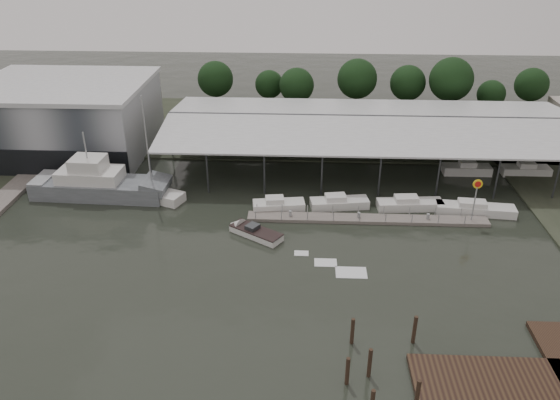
{
  "coord_description": "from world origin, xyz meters",
  "views": [
    {
      "loc": [
        7.41,
        -46.12,
        31.33
      ],
      "look_at": [
        4.79,
        9.91,
        2.5
      ],
      "focal_mm": 35.0,
      "sensor_mm": 36.0,
      "label": 1
    }
  ],
  "objects_px": {
    "shell_fuel_sign": "(476,193)",
    "grey_trawler": "(100,184)",
    "white_sailboat": "(149,193)",
    "speedboat_underway": "(252,231)"
  },
  "relations": [
    {
      "from": "grey_trawler",
      "to": "speedboat_underway",
      "type": "height_order",
      "value": "grey_trawler"
    },
    {
      "from": "shell_fuel_sign",
      "to": "speedboat_underway",
      "type": "bearing_deg",
      "value": -171.43
    },
    {
      "from": "white_sailboat",
      "to": "speedboat_underway",
      "type": "xyz_separation_m",
      "value": [
        13.9,
        -8.57,
        -0.26
      ]
    },
    {
      "from": "grey_trawler",
      "to": "speedboat_underway",
      "type": "xyz_separation_m",
      "value": [
        20.07,
        -8.77,
        -1.19
      ]
    },
    {
      "from": "grey_trawler",
      "to": "white_sailboat",
      "type": "xyz_separation_m",
      "value": [
        6.17,
        -0.2,
        -0.92
      ]
    },
    {
      "from": "speedboat_underway",
      "to": "shell_fuel_sign",
      "type": "bearing_deg",
      "value": -138.01
    },
    {
      "from": "shell_fuel_sign",
      "to": "grey_trawler",
      "type": "xyz_separation_m",
      "value": [
        -45.23,
        4.98,
        -2.35
      ]
    },
    {
      "from": "shell_fuel_sign",
      "to": "white_sailboat",
      "type": "xyz_separation_m",
      "value": [
        -39.06,
        4.78,
        -3.27
      ]
    },
    {
      "from": "shell_fuel_sign",
      "to": "white_sailboat",
      "type": "relative_size",
      "value": 0.41
    },
    {
      "from": "shell_fuel_sign",
      "to": "grey_trawler",
      "type": "distance_m",
      "value": 45.56
    }
  ]
}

